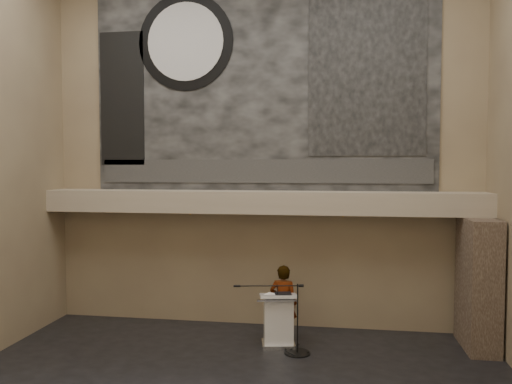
# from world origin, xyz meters

# --- Properties ---
(wall_back) EXTENTS (10.00, 0.02, 8.50)m
(wall_back) POSITION_xyz_m (0.00, 4.00, 4.25)
(wall_back) COLOR #7E6950
(wall_back) RESTS_ON floor
(wall_front) EXTENTS (10.00, 0.02, 8.50)m
(wall_front) POSITION_xyz_m (0.00, -4.00, 4.25)
(wall_front) COLOR #7E6950
(wall_front) RESTS_ON floor
(soffit) EXTENTS (10.00, 0.80, 0.50)m
(soffit) POSITION_xyz_m (0.00, 3.60, 2.95)
(soffit) COLOR tan
(soffit) RESTS_ON wall_back
(sprinkler_left) EXTENTS (0.04, 0.04, 0.06)m
(sprinkler_left) POSITION_xyz_m (-1.60, 3.55, 2.67)
(sprinkler_left) COLOR #B2893D
(sprinkler_left) RESTS_ON soffit
(sprinkler_right) EXTENTS (0.04, 0.04, 0.06)m
(sprinkler_right) POSITION_xyz_m (1.90, 3.55, 2.67)
(sprinkler_right) COLOR #B2893D
(sprinkler_right) RESTS_ON soffit
(banner) EXTENTS (8.00, 0.05, 5.00)m
(banner) POSITION_xyz_m (0.00, 3.97, 5.70)
(banner) COLOR black
(banner) RESTS_ON wall_back
(banner_text_strip) EXTENTS (7.76, 0.02, 0.55)m
(banner_text_strip) POSITION_xyz_m (0.00, 3.93, 3.65)
(banner_text_strip) COLOR #2D2D2D
(banner_text_strip) RESTS_ON banner
(banner_clock_rim) EXTENTS (2.30, 0.02, 2.30)m
(banner_clock_rim) POSITION_xyz_m (-1.80, 3.93, 6.70)
(banner_clock_rim) COLOR black
(banner_clock_rim) RESTS_ON banner
(banner_clock_face) EXTENTS (1.84, 0.02, 1.84)m
(banner_clock_face) POSITION_xyz_m (-1.80, 3.91, 6.70)
(banner_clock_face) COLOR silver
(banner_clock_face) RESTS_ON banner
(banner_building_print) EXTENTS (2.60, 0.02, 3.60)m
(banner_building_print) POSITION_xyz_m (2.40, 3.93, 5.80)
(banner_building_print) COLOR black
(banner_building_print) RESTS_ON banner
(banner_brick_print) EXTENTS (1.10, 0.02, 3.20)m
(banner_brick_print) POSITION_xyz_m (-3.40, 3.93, 5.40)
(banner_brick_print) COLOR black
(banner_brick_print) RESTS_ON banner
(stone_pier) EXTENTS (0.60, 1.40, 2.70)m
(stone_pier) POSITION_xyz_m (4.65, 3.15, 1.35)
(stone_pier) COLOR #443429
(stone_pier) RESTS_ON floor
(lectern) EXTENTS (0.86, 0.68, 1.14)m
(lectern) POSITION_xyz_m (0.56, 2.61, 0.55)
(lectern) COLOR silver
(lectern) RESTS_ON floor
(binder) EXTENTS (0.39, 0.34, 0.04)m
(binder) POSITION_xyz_m (0.67, 2.58, 1.12)
(binder) COLOR black
(binder) RESTS_ON lectern
(papers) EXTENTS (0.32, 0.37, 0.00)m
(papers) POSITION_xyz_m (0.40, 2.54, 1.10)
(papers) COLOR white
(papers) RESTS_ON lectern
(speaker_person) EXTENTS (0.64, 0.47, 1.64)m
(speaker_person) POSITION_xyz_m (0.63, 2.97, 0.82)
(speaker_person) COLOR silver
(speaker_person) RESTS_ON floor
(mic_stand) EXTENTS (1.52, 0.52, 1.42)m
(mic_stand) POSITION_xyz_m (0.94, 2.25, 0.21)
(mic_stand) COLOR black
(mic_stand) RESTS_ON floor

